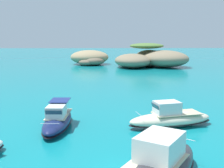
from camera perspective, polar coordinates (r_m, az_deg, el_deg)
name	(u,v)px	position (r m, az deg, el deg)	size (l,w,h in m)	color
islet_large	(146,59)	(85.96, 6.78, 4.99)	(24.40, 22.61, 6.88)	#84755B
islet_small	(90,58)	(91.35, -4.31, 5.10)	(16.06, 16.08, 4.52)	#9E8966
motorboat_navy	(57,120)	(28.58, -10.80, -7.11)	(2.79, 8.14, 2.52)	navy
motorboat_cream	(170,118)	(29.15, 11.50, -6.69)	(9.08, 4.56, 2.57)	beige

